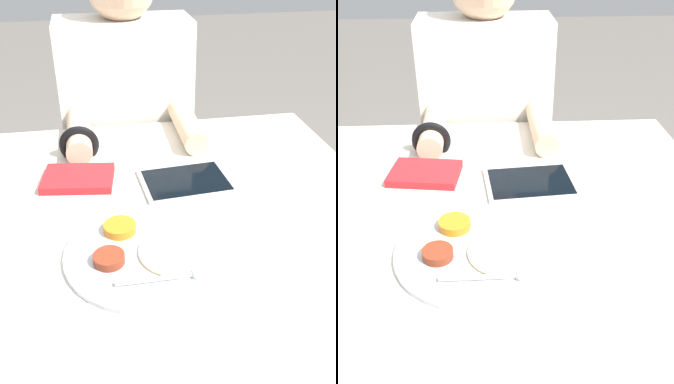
# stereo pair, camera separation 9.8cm
# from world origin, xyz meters

# --- Properties ---
(dining_table) EXTENTS (1.06, 1.07, 0.74)m
(dining_table) POSITION_xyz_m (0.00, 0.00, 0.37)
(dining_table) COLOR beige
(dining_table) RESTS_ON ground_plane
(thali_tray) EXTENTS (0.32, 0.32, 0.03)m
(thali_tray) POSITION_xyz_m (-0.06, -0.11, 0.75)
(thali_tray) COLOR #B7BABF
(thali_tray) RESTS_ON dining_table
(red_notebook) EXTENTS (0.19, 0.15, 0.02)m
(red_notebook) POSITION_xyz_m (-0.19, 0.20, 0.75)
(red_notebook) COLOR silver
(red_notebook) RESTS_ON dining_table
(tablet_device) EXTENTS (0.24, 0.18, 0.01)m
(tablet_device) POSITION_xyz_m (0.08, 0.15, 0.74)
(tablet_device) COLOR #B7B7BC
(tablet_device) RESTS_ON dining_table
(person_diner) EXTENTS (0.43, 0.48, 1.24)m
(person_diner) POSITION_xyz_m (-0.02, 0.65, 0.59)
(person_diner) COLOR black
(person_diner) RESTS_ON ground_plane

